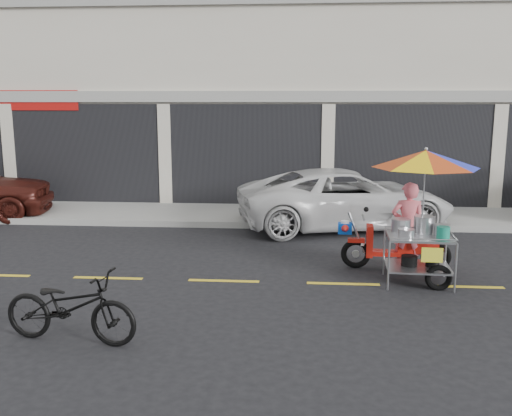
{
  "coord_description": "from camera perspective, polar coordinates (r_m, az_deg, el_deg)",
  "views": [
    {
      "loc": [
        -0.74,
        -9.15,
        3.01
      ],
      "look_at": [
        -1.5,
        0.6,
        1.15
      ],
      "focal_mm": 40.0,
      "sensor_mm": 36.0,
      "label": 1
    }
  ],
  "objects": [
    {
      "name": "shophouse_block",
      "position": [
        20.09,
        15.11,
        13.9
      ],
      "size": [
        36.0,
        8.11,
        10.4
      ],
      "color": "beige",
      "rests_on": "ground"
    },
    {
      "name": "white_pickup",
      "position": [
        13.7,
        8.91,
        0.94
      ],
      "size": [
        5.49,
        3.53,
        1.41
      ],
      "primitive_type": "imported",
      "rotation": [
        0.0,
        0.0,
        1.82
      ],
      "color": "silver",
      "rests_on": "ground"
    },
    {
      "name": "near_bicycle",
      "position": [
        7.59,
        -18.08,
        -9.36
      ],
      "size": [
        1.84,
        0.86,
        0.93
      ],
      "primitive_type": "imported",
      "rotation": [
        0.0,
        0.0,
        1.43
      ],
      "color": "black",
      "rests_on": "ground"
    },
    {
      "name": "ground",
      "position": [
        9.66,
        8.7,
        -7.52
      ],
      "size": [
        90.0,
        90.0,
        0.0
      ],
      "primitive_type": "plane",
      "color": "black"
    },
    {
      "name": "centerline",
      "position": [
        9.66,
        8.7,
        -7.49
      ],
      "size": [
        42.0,
        0.1,
        0.01
      ],
      "primitive_type": "cube",
      "color": "gold",
      "rests_on": "ground"
    },
    {
      "name": "sidewalk",
      "position": [
        14.96,
        7.22,
        -0.64
      ],
      "size": [
        45.0,
        3.0,
        0.15
      ],
      "primitive_type": "cube",
      "color": "gray",
      "rests_on": "ground"
    },
    {
      "name": "food_vendor_rig",
      "position": [
        9.93,
        15.79,
        1.17
      ],
      "size": [
        2.24,
        1.88,
        2.27
      ],
      "rotation": [
        0.0,
        0.0,
        -0.06
      ],
      "color": "black",
      "rests_on": "ground"
    }
  ]
}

